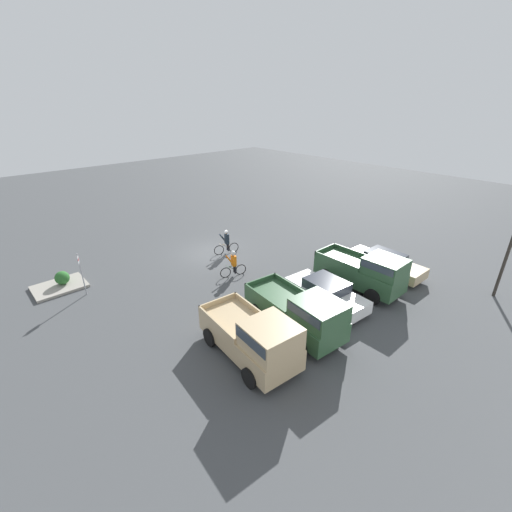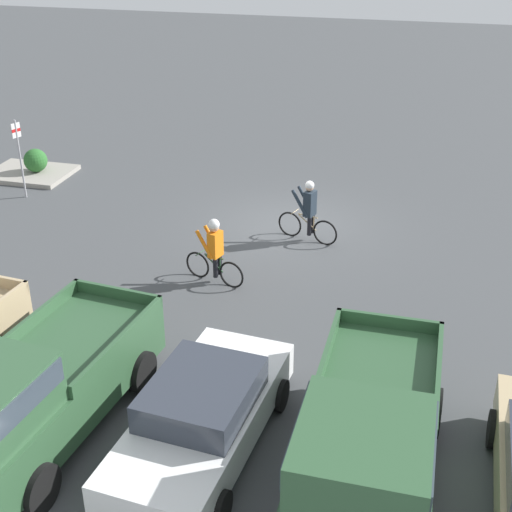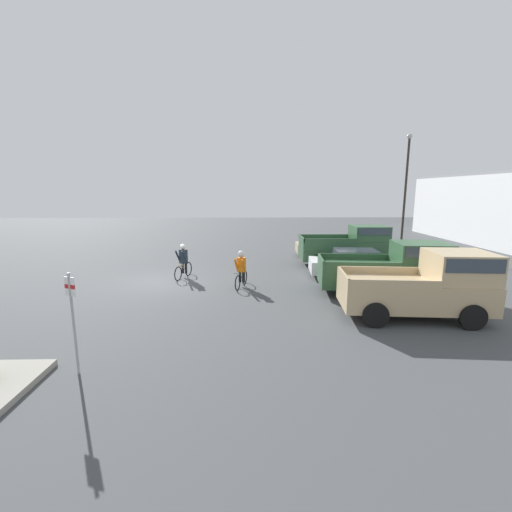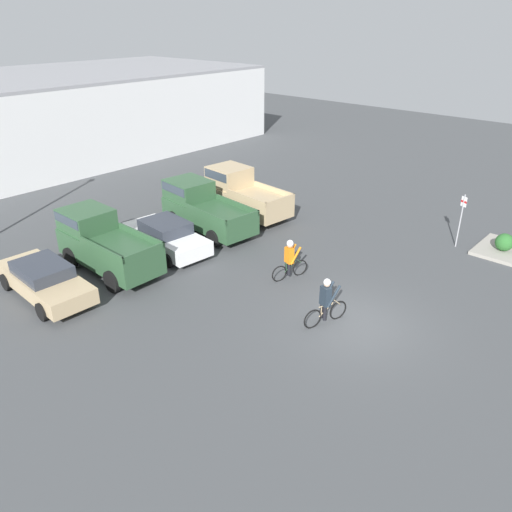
# 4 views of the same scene
# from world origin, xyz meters

# --- Properties ---
(ground_plane) EXTENTS (80.00, 80.00, 0.00)m
(ground_plane) POSITION_xyz_m (0.00, 0.00, 0.00)
(ground_plane) COLOR #424447
(pickup_truck_0) EXTENTS (2.15, 4.96, 2.34)m
(pickup_truck_0) POSITION_xyz_m (-3.36, 9.99, 1.21)
(pickup_truck_0) COLOR #2D5133
(pickup_truck_0) RESTS_ON ground_plane
(sedan_1) EXTENTS (2.28, 4.67, 1.41)m
(sedan_1) POSITION_xyz_m (-0.56, 9.46, 0.71)
(sedan_1) COLOR white
(sedan_1) RESTS_ON ground_plane
(pickup_truck_1) EXTENTS (2.59, 5.35, 2.22)m
(pickup_truck_1) POSITION_xyz_m (2.28, 10.17, 1.14)
(pickup_truck_1) COLOR #2D5133
(pickup_truck_1) RESTS_ON ground_plane
(cyclist_0) EXTENTS (1.64, 0.61, 1.70)m
(cyclist_0) POSITION_xyz_m (1.05, 3.72, 0.88)
(cyclist_0) COLOR black
(cyclist_0) RESTS_ON ground_plane
(cyclist_1) EXTENTS (1.76, 0.64, 1.76)m
(cyclist_1) POSITION_xyz_m (-0.69, 0.78, 0.87)
(cyclist_1) COLOR black
(cyclist_1) RESTS_ON ground_plane
(fire_lane_sign) EXTENTS (0.14, 0.29, 2.50)m
(fire_lane_sign) POSITION_xyz_m (8.53, -0.08, 1.50)
(fire_lane_sign) COLOR #9E9EA3
(fire_lane_sign) RESTS_ON ground_plane
(curb_island) EXTENTS (2.73, 2.10, 0.15)m
(curb_island) POSITION_xyz_m (9.45, -1.87, 0.07)
(curb_island) COLOR gray
(curb_island) RESTS_ON ground_plane
(shrub) EXTENTS (0.79, 0.79, 0.79)m
(shrub) POSITION_xyz_m (9.19, -1.92, 0.54)
(shrub) COLOR #286028
(shrub) RESTS_ON curb_island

